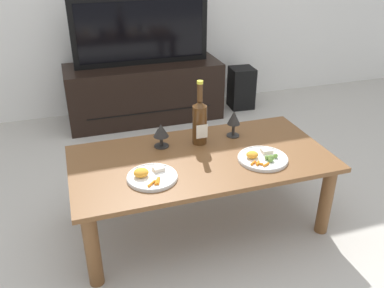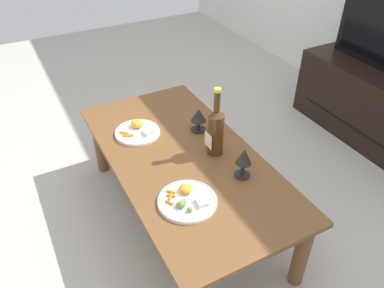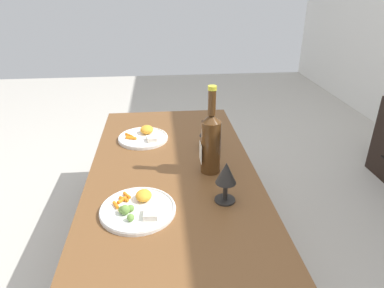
# 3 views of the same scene
# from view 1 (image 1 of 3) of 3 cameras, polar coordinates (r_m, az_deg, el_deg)

# --- Properties ---
(ground_plane) EXTENTS (6.40, 6.40, 0.00)m
(ground_plane) POSITION_cam_1_polar(r_m,az_deg,el_deg) (2.35, 1.19, -11.00)
(ground_plane) COLOR #B7B2A8
(dining_table) EXTENTS (1.36, 0.69, 0.43)m
(dining_table) POSITION_cam_1_polar(r_m,az_deg,el_deg) (2.15, 1.28, -3.37)
(dining_table) COLOR brown
(dining_table) RESTS_ON ground_plane
(tv_stand) EXTENTS (1.32, 0.47, 0.50)m
(tv_stand) POSITION_cam_1_polar(r_m,az_deg,el_deg) (3.57, -6.76, 7.38)
(tv_stand) COLOR black
(tv_stand) RESTS_ON ground_plane
(tv_screen) EXTENTS (1.13, 0.05, 0.56)m
(tv_screen) POSITION_cam_1_polar(r_m,az_deg,el_deg) (3.43, -7.25, 15.71)
(tv_screen) COLOR black
(tv_screen) RESTS_ON tv_stand
(floor_speaker) EXTENTS (0.23, 0.23, 0.38)m
(floor_speaker) POSITION_cam_1_polar(r_m,az_deg,el_deg) (3.85, 7.03, 7.95)
(floor_speaker) COLOR black
(floor_speaker) RESTS_ON ground_plane
(wine_bottle) EXTENTS (0.08, 0.08, 0.36)m
(wine_bottle) POSITION_cam_1_polar(r_m,az_deg,el_deg) (2.19, 1.10, 3.41)
(wine_bottle) COLOR #4C2D14
(wine_bottle) RESTS_ON dining_table
(goblet_left) EXTENTS (0.08, 0.08, 0.13)m
(goblet_left) POSITION_cam_1_polar(r_m,az_deg,el_deg) (2.18, -4.44, 1.74)
(goblet_left) COLOR black
(goblet_left) RESTS_ON dining_table
(goblet_right) EXTENTS (0.07, 0.07, 0.16)m
(goblet_right) POSITION_cam_1_polar(r_m,az_deg,el_deg) (2.30, 5.97, 3.51)
(goblet_right) COLOR black
(goblet_right) RESTS_ON dining_table
(dinner_plate_left) EXTENTS (0.24, 0.24, 0.05)m
(dinner_plate_left) POSITION_cam_1_polar(r_m,az_deg,el_deg) (1.93, -5.85, -4.58)
(dinner_plate_left) COLOR white
(dinner_plate_left) RESTS_ON dining_table
(dinner_plate_right) EXTENTS (0.26, 0.26, 0.05)m
(dinner_plate_right) POSITION_cam_1_polar(r_m,az_deg,el_deg) (2.11, 10.00, -1.96)
(dinner_plate_right) COLOR white
(dinner_plate_right) RESTS_ON dining_table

